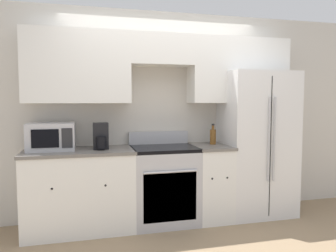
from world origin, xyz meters
The scene contains 9 objects.
ground_plane centered at (0.00, 0.00, 0.00)m, with size 12.00×12.00×0.00m, color #937A5B.
wall_back centered at (0.00, 0.59, 1.53)m, with size 8.00×0.39×2.60m.
lower_cabinets_left centered at (-1.04, 0.31, 0.46)m, with size 1.22×0.64×0.92m.
lower_cabinets_right centered at (0.54, 0.31, 0.46)m, with size 0.44×0.64×0.92m.
oven_range centered at (-0.05, 0.31, 0.47)m, with size 0.77×0.65×1.08m.
refrigerator centered at (1.19, 0.38, 0.92)m, with size 0.88×0.79×1.84m.
microwave centered at (-1.33, 0.38, 1.08)m, with size 0.51×0.39×0.30m.
bottle centered at (0.61, 0.39, 1.03)m, with size 0.08×0.08×0.26m.
electric_kettle centered at (-0.79, 0.32, 1.06)m, with size 0.17×0.23×0.30m.
Camera 1 is at (-0.97, -3.47, 1.48)m, focal length 35.00 mm.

